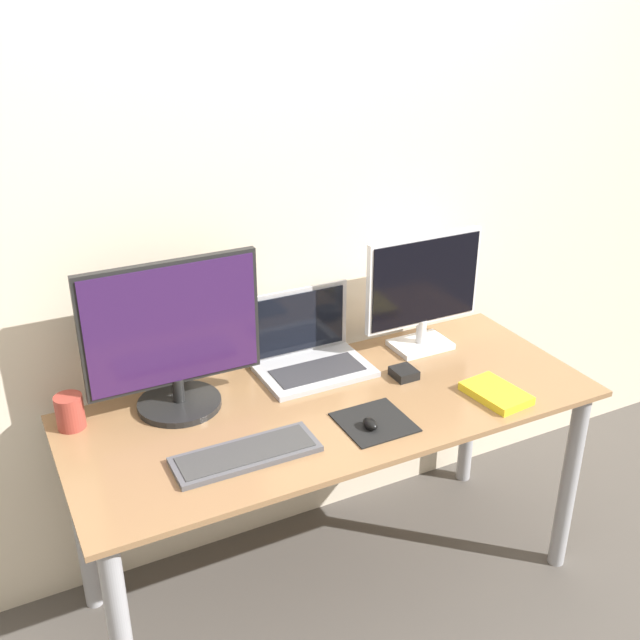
{
  "coord_description": "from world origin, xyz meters",
  "views": [
    {
      "loc": [
        -0.94,
        -1.43,
        1.96
      ],
      "look_at": [
        0.01,
        0.46,
        0.97
      ],
      "focal_mm": 42.0,
      "sensor_mm": 36.0,
      "label": 1
    }
  ],
  "objects": [
    {
      "name": "keyboard",
      "position": [
        -0.35,
        0.2,
        0.74
      ],
      "size": [
        0.41,
        0.15,
        0.02
      ],
      "color": "#4C4C51",
      "rests_on": "desk"
    },
    {
      "name": "power_brick",
      "position": [
        0.28,
        0.38,
        0.75
      ],
      "size": [
        0.07,
        0.08,
        0.03
      ],
      "color": "black",
      "rests_on": "desk"
    },
    {
      "name": "book",
      "position": [
        0.47,
        0.14,
        0.75
      ],
      "size": [
        0.16,
        0.22,
        0.03
      ],
      "color": "yellow",
      "rests_on": "desk"
    },
    {
      "name": "mousepad",
      "position": [
        0.05,
        0.19,
        0.74
      ],
      "size": [
        0.2,
        0.21,
        0.0
      ],
      "color": "black",
      "rests_on": "desk"
    },
    {
      "name": "monitor_right",
      "position": [
        0.45,
        0.54,
        0.96
      ],
      "size": [
        0.45,
        0.14,
        0.42
      ],
      "color": "silver",
      "rests_on": "desk"
    },
    {
      "name": "laptop",
      "position": [
        0.03,
        0.59,
        0.8
      ],
      "size": [
        0.37,
        0.26,
        0.26
      ],
      "color": "#ADADB2",
      "rests_on": "desk"
    },
    {
      "name": "monitor_left",
      "position": [
        -0.44,
        0.54,
        0.97
      ],
      "size": [
        0.54,
        0.26,
        0.48
      ],
      "color": "black",
      "rests_on": "desk"
    },
    {
      "name": "mug",
      "position": [
        -0.76,
        0.57,
        0.79
      ],
      "size": [
        0.08,
        0.08,
        0.1
      ],
      "color": "#99382D",
      "rests_on": "desk"
    },
    {
      "name": "mouse",
      "position": [
        0.02,
        0.16,
        0.75
      ],
      "size": [
        0.04,
        0.06,
        0.03
      ],
      "color": "black",
      "rests_on": "mousepad"
    },
    {
      "name": "desk",
      "position": [
        0.0,
        0.34,
        0.61
      ],
      "size": [
        1.66,
        0.68,
        0.73
      ],
      "color": "olive",
      "rests_on": "ground_plane"
    },
    {
      "name": "wall_back",
      "position": [
        0.0,
        0.74,
        1.25
      ],
      "size": [
        7.0,
        0.05,
        2.5
      ],
      "color": "beige",
      "rests_on": "ground_plane"
    }
  ]
}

